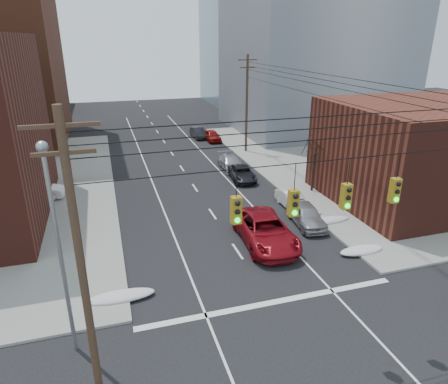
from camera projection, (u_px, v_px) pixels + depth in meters
sidewalk_ne at (417, 154)px, 46.07m from camera, size 40.00×40.00×0.15m
building_office at (315, 39)px, 55.36m from camera, size 22.00×20.00×25.00m
building_glass at (259, 46)px, 79.62m from camera, size 20.00×18.00×22.00m
building_storefront at (432, 152)px, 32.40m from camera, size 16.00×12.00×8.00m
utility_pole_left at (81, 266)px, 12.97m from camera, size 2.20×0.28×11.00m
utility_pole_far at (247, 103)px, 45.22m from camera, size 2.20×0.28×11.00m
traffic_signals at (321, 198)px, 14.77m from camera, size 17.00×0.42×2.02m
street_light at (57, 236)px, 15.46m from camera, size 0.44×0.44×9.32m
bare_tree at (313, 167)px, 34.29m from camera, size 2.09×2.20×4.93m
snow_nw at (121, 296)px, 20.64m from camera, size 3.50×1.08×0.42m
snow_ne at (362, 250)px, 25.10m from camera, size 3.00×1.08×0.42m
snow_east_far at (325, 221)px, 29.11m from camera, size 4.00×1.08×0.42m
red_pickup at (265, 230)px, 26.09m from camera, size 3.40×6.81×1.85m
parked_car_a at (306, 215)px, 28.76m from camera, size 2.31×4.74×1.56m
parked_car_b at (292, 200)px, 31.64m from camera, size 1.39×3.97×1.31m
parked_car_c at (242, 173)px, 37.92m from camera, size 2.58×4.83×1.29m
parked_car_d at (231, 162)px, 40.98m from camera, size 2.16×4.92×1.41m
parked_car_e at (212, 136)px, 52.11m from camera, size 1.79×4.19×1.41m
parked_car_f at (198, 133)px, 53.81m from camera, size 1.61×4.20×1.37m
lot_car_a at (36, 191)px, 32.98m from camera, size 4.55×2.07×1.45m
lot_car_b at (9, 197)px, 31.84m from camera, size 5.05×2.72×1.35m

